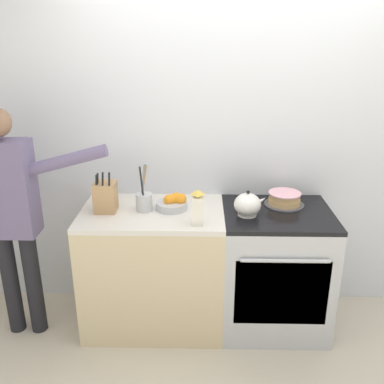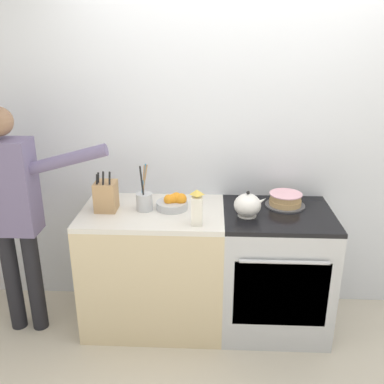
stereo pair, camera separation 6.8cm
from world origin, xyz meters
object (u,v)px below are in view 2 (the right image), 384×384
object	(u,v)px
utensil_crock	(144,200)
milk_carton	(197,208)
fruit_bowl	(173,203)
layer_cake	(285,200)
stove_range	(274,270)
tea_kettle	(248,205)
person_baker	(13,205)
knife_block	(106,196)

from	to	relation	value
utensil_crock	milk_carton	distance (m)	0.43
fruit_bowl	milk_carton	xyz separation A→B (m)	(0.17, -0.25, 0.07)
layer_cake	utensil_crock	distance (m)	0.98
stove_range	layer_cake	xyz separation A→B (m)	(0.06, 0.12, 0.49)
stove_range	fruit_bowl	size ratio (longest dim) A/B	4.13
tea_kettle	fruit_bowl	distance (m)	0.51
tea_kettle	person_baker	xyz separation A→B (m)	(-1.55, -0.07, -0.00)
milk_carton	fruit_bowl	bearing A→B (deg)	124.55
utensil_crock	milk_carton	bearing A→B (deg)	-30.91
tea_kettle	person_baker	size ratio (longest dim) A/B	0.14
layer_cake	knife_block	distance (m)	1.24
utensil_crock	person_baker	xyz separation A→B (m)	(-0.86, -0.14, 0.00)
layer_cake	fruit_bowl	xyz separation A→B (m)	(-0.78, -0.09, 0.00)
milk_carton	person_baker	bearing A→B (deg)	176.09
utensil_crock	person_baker	distance (m)	0.87
knife_block	layer_cake	bearing A→B (deg)	5.99
stove_range	layer_cake	size ratio (longest dim) A/B	3.22
knife_block	utensil_crock	distance (m)	0.26
tea_kettle	milk_carton	size ratio (longest dim) A/B	0.93
tea_kettle	utensil_crock	size ratio (longest dim) A/B	0.68
layer_cake	milk_carton	size ratio (longest dim) A/B	1.18
stove_range	utensil_crock	xyz separation A→B (m)	(-0.91, 0.01, 0.52)
fruit_bowl	milk_carton	distance (m)	0.31
layer_cake	utensil_crock	bearing A→B (deg)	-173.17
milk_carton	stove_range	bearing A→B (deg)	21.26
layer_cake	person_baker	xyz separation A→B (m)	(-1.83, -0.25, 0.03)
knife_block	utensil_crock	world-z (taller)	utensil_crock
stove_range	fruit_bowl	bearing A→B (deg)	177.20
knife_block	fruit_bowl	xyz separation A→B (m)	(0.46, 0.04, -0.06)
tea_kettle	fruit_bowl	xyz separation A→B (m)	(-0.50, 0.10, -0.03)
tea_kettle	knife_block	distance (m)	0.96
knife_block	milk_carton	size ratio (longest dim) A/B	1.22
stove_range	knife_block	xyz separation A→B (m)	(-1.17, -0.01, 0.55)
layer_cake	tea_kettle	distance (m)	0.33
fruit_bowl	milk_carton	world-z (taller)	milk_carton
layer_cake	milk_carton	world-z (taller)	milk_carton
milk_carton	tea_kettle	bearing A→B (deg)	24.76
stove_range	tea_kettle	world-z (taller)	tea_kettle
utensil_crock	milk_carton	size ratio (longest dim) A/B	1.37
knife_block	fruit_bowl	bearing A→B (deg)	5.09
utensil_crock	fruit_bowl	size ratio (longest dim) A/B	1.49
utensil_crock	tea_kettle	bearing A→B (deg)	-5.52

